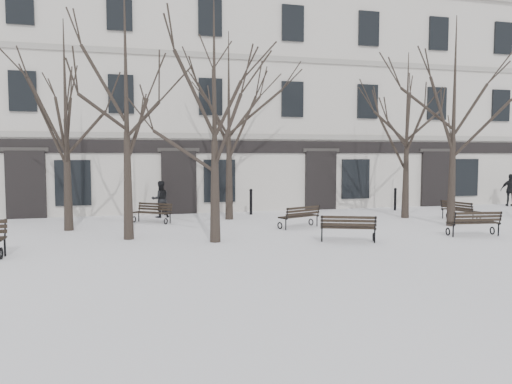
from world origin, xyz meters
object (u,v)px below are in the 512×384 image
object	(u,v)px
bench_2	(474,222)
bench_5	(459,210)
bench_4	(300,216)
tree_2	(454,96)
tree_1	(214,91)
bench_3	(153,212)
bench_1	(348,227)
tree_0	(126,78)

from	to	relation	value
bench_2	bench_5	xyz separation A→B (m)	(2.09, 3.55, -0.02)
bench_4	tree_2	bearing A→B (deg)	148.06
tree_1	bench_3	size ratio (longest dim) A/B	4.75
bench_3	bench_5	world-z (taller)	bench_5
bench_1	bench_4	xyz separation A→B (m)	(-0.43, 3.22, -0.01)
bench_2	bench_4	world-z (taller)	bench_2
bench_3	bench_5	xyz separation A→B (m)	(12.33, -2.60, 0.01)
bench_2	bench_4	bearing A→B (deg)	-25.87
bench_2	bench_5	world-z (taller)	bench_2
tree_0	bench_3	distance (m)	6.13
bench_5	bench_2	bearing A→B (deg)	137.69
bench_2	bench_3	xyz separation A→B (m)	(-10.23, 6.15, -0.03)
bench_4	bench_5	world-z (taller)	bench_4
tree_1	bench_4	size ratio (longest dim) A/B	4.33
tree_1	bench_4	xyz separation A→B (m)	(3.59, 2.16, -4.23)
bench_4	tree_1	bearing A→B (deg)	8.64
tree_2	bench_5	xyz separation A→B (m)	(1.30, 1.23, -4.50)
bench_3	bench_4	bearing A→B (deg)	8.82
tree_1	bench_5	world-z (taller)	tree_1
tree_0	tree_2	size ratio (longest dim) A/B	1.04
tree_0	bench_5	size ratio (longest dim) A/B	4.84
tree_0	bench_5	xyz separation A→B (m)	(13.30, 1.19, -4.71)
tree_2	bench_1	distance (m)	7.35
tree_0	bench_5	bearing A→B (deg)	5.10
tree_0	bench_1	size ratio (longest dim) A/B	4.61
bench_4	bench_5	bearing A→B (deg)	159.66
tree_1	bench_1	bearing A→B (deg)	-14.79
bench_3	bench_2	bearing A→B (deg)	6.46
tree_2	bench_4	size ratio (longest dim) A/B	4.57
bench_5	tree_2	bearing A→B (deg)	121.63
bench_5	bench_3	bearing A→B (deg)	66.32
bench_3	bench_4	size ratio (longest dim) A/B	0.91
tree_1	bench_5	bearing A→B (deg)	12.71
bench_1	bench_3	bearing A→B (deg)	-24.66
tree_0	bench_1	distance (m)	8.44
tree_2	bench_3	size ratio (longest dim) A/B	5.02
tree_1	tree_0	bearing A→B (deg)	154.87
bench_3	bench_4	distance (m)	5.96
bench_1	bench_3	world-z (taller)	bench_1
tree_2	bench_1	size ratio (longest dim) A/B	4.42
bench_1	bench_2	distance (m)	4.58
tree_2	bench_4	bearing A→B (deg)	170.43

